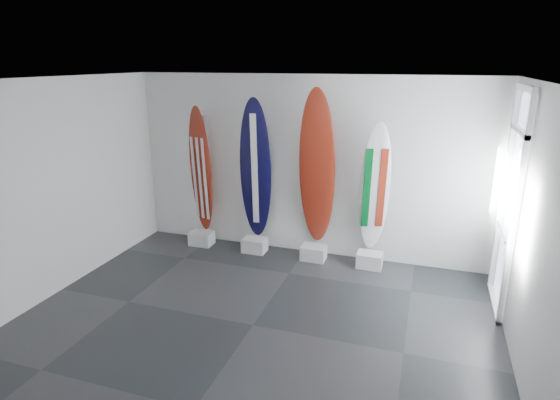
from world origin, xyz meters
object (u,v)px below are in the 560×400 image
(surfboard_usa, at_px, (201,170))
(surfboard_italy, at_px, (375,188))
(surfboard_navy, at_px, (256,170))
(surfboard_swiss, at_px, (317,169))

(surfboard_usa, bearing_deg, surfboard_italy, 17.24)
(surfboard_usa, xyz_separation_m, surfboard_italy, (3.02, 0.00, -0.07))
(surfboard_navy, bearing_deg, surfboard_swiss, -4.75)
(surfboard_navy, bearing_deg, surfboard_usa, 175.25)
(surfboard_usa, relative_size, surfboard_navy, 0.93)
(surfboard_navy, distance_m, surfboard_italy, 1.99)
(surfboard_italy, bearing_deg, surfboard_usa, 163.49)
(surfboard_swiss, height_order, surfboard_italy, surfboard_swiss)
(surfboard_swiss, xyz_separation_m, surfboard_italy, (0.93, 0.00, -0.24))
(surfboard_usa, xyz_separation_m, surfboard_navy, (1.03, 0.00, 0.08))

